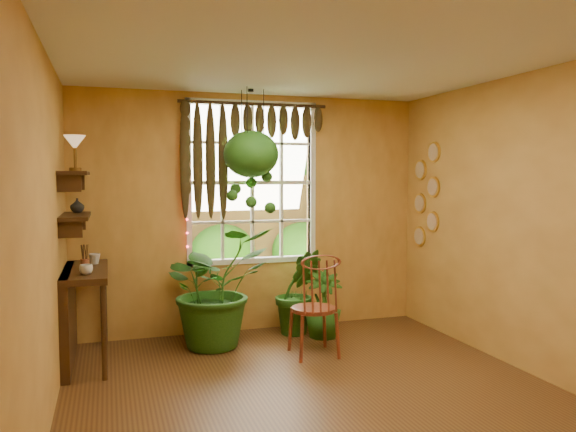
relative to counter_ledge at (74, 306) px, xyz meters
name	(u,v)px	position (x,y,z in m)	size (l,w,h in m)	color
floor	(325,403)	(1.91, -1.60, -0.55)	(4.50, 4.50, 0.00)	brown
ceiling	(326,52)	(1.91, -1.60, 2.15)	(4.50, 4.50, 0.00)	silver
wall_back	(253,213)	(1.91, 0.65, 0.80)	(4.00, 4.00, 0.00)	gold
wall_left	(42,240)	(-0.09, -1.60, 0.80)	(4.50, 4.50, 0.00)	gold
wall_right	(538,224)	(3.91, -1.60, 0.80)	(4.50, 4.50, 0.00)	gold
window	(252,183)	(1.91, 0.68, 1.15)	(1.52, 0.10, 1.86)	white
valance_vine	(247,131)	(1.82, 0.56, 1.73)	(1.70, 0.12, 1.10)	#3C2510
string_lights	(187,178)	(1.15, 0.59, 1.20)	(0.03, 0.03, 1.54)	#FF2633
wall_plates	(426,195)	(3.89, 0.19, 1.00)	(0.04, 0.32, 1.10)	beige
counter_ledge	(74,306)	(0.00, 0.00, 0.00)	(0.40, 1.20, 0.90)	#3C2510
shelf_lower	(75,216)	(0.03, 0.00, 0.85)	(0.25, 0.90, 0.04)	#3C2510
shelf_upper	(74,173)	(0.03, 0.00, 1.25)	(0.25, 0.90, 0.04)	#3C2510
backyard	(206,202)	(2.15, 5.27, 0.73)	(14.00, 10.00, 12.00)	#315C1A
windsor_chair	(315,322)	(2.24, -0.48, -0.21)	(0.45, 0.48, 1.17)	maroon
potted_plant_left	(215,287)	(1.37, 0.14, 0.07)	(1.13, 0.98, 1.25)	#144A13
potted_plant_mid	(299,292)	(2.34, 0.30, -0.07)	(0.53, 0.43, 0.96)	#144A13
potted_plant_right	(323,304)	(2.56, 0.09, -0.18)	(0.41, 0.41, 0.74)	#144A13
hanging_basket	(251,162)	(1.79, 0.26, 1.38)	(0.59, 0.59, 1.35)	black
cup_a	(86,270)	(0.13, -0.34, 0.39)	(0.12, 0.12, 0.09)	silver
cup_b	(95,259)	(0.19, 0.27, 0.40)	(0.11, 0.11, 0.10)	beige
brush_jar	(85,257)	(0.11, -0.05, 0.47)	(0.08, 0.08, 0.30)	brown
shelf_vase	(77,205)	(0.04, 0.28, 0.94)	(0.13, 0.13, 0.14)	#B2AD99
tiffany_lamp	(75,145)	(0.05, -0.08, 1.51)	(0.20, 0.20, 0.33)	brown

